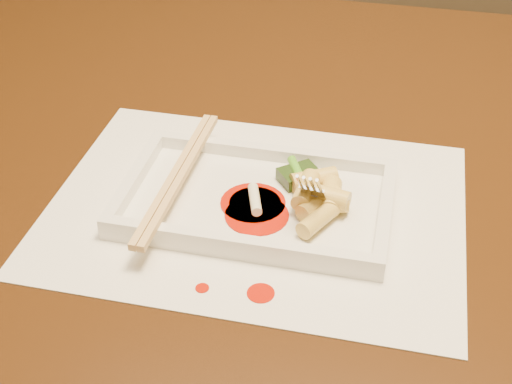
% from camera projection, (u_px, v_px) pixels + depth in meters
% --- Properties ---
extents(table, '(1.40, 0.90, 0.75)m').
position_uv_depth(table, '(306.00, 232.00, 0.82)').
color(table, black).
rests_on(table, ground).
extents(placemat, '(0.40, 0.30, 0.00)m').
position_uv_depth(placemat, '(256.00, 207.00, 0.70)').
color(placemat, white).
rests_on(placemat, table).
extents(sauce_splatter_a, '(0.02, 0.02, 0.00)m').
position_uv_depth(sauce_splatter_a, '(261.00, 293.00, 0.60)').
color(sauce_splatter_a, red).
rests_on(sauce_splatter_a, placemat).
extents(sauce_splatter_b, '(0.01, 0.01, 0.00)m').
position_uv_depth(sauce_splatter_b, '(202.00, 288.00, 0.61)').
color(sauce_splatter_b, red).
rests_on(sauce_splatter_b, placemat).
extents(plate_base, '(0.26, 0.16, 0.01)m').
position_uv_depth(plate_base, '(256.00, 203.00, 0.69)').
color(plate_base, white).
rests_on(plate_base, placemat).
extents(plate_rim_far, '(0.26, 0.01, 0.01)m').
position_uv_depth(plate_rim_far, '(271.00, 153.00, 0.75)').
color(plate_rim_far, white).
rests_on(plate_rim_far, plate_base).
extents(plate_rim_near, '(0.26, 0.01, 0.01)m').
position_uv_depth(plate_rim_near, '(238.00, 244.00, 0.63)').
color(plate_rim_near, white).
rests_on(plate_rim_near, plate_base).
extents(plate_rim_left, '(0.01, 0.14, 0.01)m').
position_uv_depth(plate_rim_left, '(135.00, 178.00, 0.71)').
color(plate_rim_left, white).
rests_on(plate_rim_left, plate_base).
extents(plate_rim_right, '(0.01, 0.14, 0.01)m').
position_uv_depth(plate_rim_right, '(385.00, 212.00, 0.67)').
color(plate_rim_right, white).
rests_on(plate_rim_right, plate_base).
extents(veg_piece, '(0.05, 0.05, 0.01)m').
position_uv_depth(veg_piece, '(299.00, 175.00, 0.71)').
color(veg_piece, black).
rests_on(veg_piece, plate_base).
extents(scallion_white, '(0.02, 0.04, 0.01)m').
position_uv_depth(scallion_white, '(255.00, 199.00, 0.67)').
color(scallion_white, '#EAEACC').
rests_on(scallion_white, plate_base).
extents(scallion_green, '(0.04, 0.08, 0.01)m').
position_uv_depth(scallion_green, '(303.00, 183.00, 0.69)').
color(scallion_green, '#429B19').
rests_on(scallion_green, plate_base).
extents(chopstick_a, '(0.01, 0.22, 0.01)m').
position_uv_depth(chopstick_a, '(174.00, 175.00, 0.70)').
color(chopstick_a, '#DDAE6E').
rests_on(chopstick_a, plate_rim_near).
extents(chopstick_b, '(0.01, 0.22, 0.01)m').
position_uv_depth(chopstick_b, '(182.00, 176.00, 0.69)').
color(chopstick_b, '#DDAE6E').
rests_on(chopstick_b, plate_rim_near).
extents(fork, '(0.09, 0.10, 0.14)m').
position_uv_depth(fork, '(335.00, 135.00, 0.65)').
color(fork, silver).
rests_on(fork, plate_base).
extents(sauce_blob_0, '(0.05, 0.05, 0.00)m').
position_uv_depth(sauce_blob_0, '(255.00, 203.00, 0.69)').
color(sauce_blob_0, red).
rests_on(sauce_blob_0, plate_base).
extents(sauce_blob_1, '(0.06, 0.06, 0.00)m').
position_uv_depth(sauce_blob_1, '(257.00, 215.00, 0.67)').
color(sauce_blob_1, red).
rests_on(sauce_blob_1, plate_base).
extents(sauce_blob_2, '(0.06, 0.06, 0.00)m').
position_uv_depth(sauce_blob_2, '(253.00, 203.00, 0.69)').
color(sauce_blob_2, red).
rests_on(sauce_blob_2, plate_base).
extents(rice_cake_0, '(0.04, 0.05, 0.02)m').
position_uv_depth(rice_cake_0, '(318.00, 219.00, 0.65)').
color(rice_cake_0, '#EFDA6F').
rests_on(rice_cake_0, plate_base).
extents(rice_cake_1, '(0.02, 0.04, 0.02)m').
position_uv_depth(rice_cake_1, '(331.00, 196.00, 0.68)').
color(rice_cake_1, '#EFDA6F').
rests_on(rice_cake_1, plate_base).
extents(rice_cake_2, '(0.02, 0.05, 0.02)m').
position_uv_depth(rice_cake_2, '(306.00, 190.00, 0.68)').
color(rice_cake_2, '#EFDA6F').
rests_on(rice_cake_2, plate_base).
extents(rice_cake_3, '(0.05, 0.04, 0.02)m').
position_uv_depth(rice_cake_3, '(314.00, 179.00, 0.70)').
color(rice_cake_3, '#EFDA6F').
rests_on(rice_cake_3, plate_base).
extents(rice_cake_4, '(0.04, 0.05, 0.02)m').
position_uv_depth(rice_cake_4, '(320.00, 203.00, 0.67)').
color(rice_cake_4, '#EFDA6F').
rests_on(rice_cake_4, plate_base).
extents(rice_cake_5, '(0.05, 0.03, 0.02)m').
position_uv_depth(rice_cake_5, '(326.00, 196.00, 0.67)').
color(rice_cake_5, '#EFDA6F').
rests_on(rice_cake_5, plate_base).
extents(rice_cake_6, '(0.04, 0.03, 0.02)m').
position_uv_depth(rice_cake_6, '(327.00, 203.00, 0.67)').
color(rice_cake_6, '#EFDA6F').
rests_on(rice_cake_6, plate_base).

